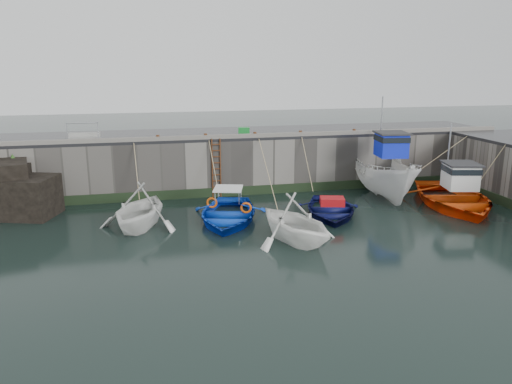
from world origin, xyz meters
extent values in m
plane|color=black|center=(0.00, 0.00, 0.00)|extent=(120.00, 120.00, 0.00)
cube|color=slate|center=(0.00, 12.50, 1.50)|extent=(30.00, 5.00, 3.00)
cube|color=black|center=(0.00, 12.50, 3.08)|extent=(30.00, 5.00, 0.16)
cube|color=slate|center=(0.00, 10.15, 3.26)|extent=(30.00, 0.30, 0.20)
cube|color=black|center=(0.00, 9.96, 0.25)|extent=(30.00, 0.08, 0.50)
cube|color=black|center=(-11.20, 8.40, 0.95)|extent=(2.96, 2.83, 1.90)
cube|color=black|center=(-12.20, 9.60, 1.15)|extent=(2.01, 1.83, 2.30)
cone|color=#2D591E|center=(-11.50, 8.20, 1.68)|extent=(0.44, 0.44, 0.45)
cone|color=#2D591E|center=(-12.00, 9.80, 2.58)|extent=(0.44, 0.44, 0.45)
cylinder|color=#3F1E0F|center=(-2.22, 9.92, 1.60)|extent=(0.07, 0.07, 3.20)
cylinder|color=#3F1E0F|center=(-1.78, 9.92, 1.60)|extent=(0.07, 0.07, 3.20)
cube|color=#3F1E0F|center=(-2.00, 9.90, 0.25)|extent=(0.44, 0.06, 0.05)
cube|color=#3F1E0F|center=(-2.00, 9.90, 0.58)|extent=(0.44, 0.06, 0.05)
cube|color=#3F1E0F|center=(-2.00, 9.90, 0.91)|extent=(0.44, 0.06, 0.05)
cube|color=#3F1E0F|center=(-2.00, 9.90, 1.24)|extent=(0.44, 0.06, 0.05)
cube|color=#3F1E0F|center=(-2.00, 9.90, 1.57)|extent=(0.44, 0.06, 0.05)
cube|color=#3F1E0F|center=(-2.00, 9.90, 1.90)|extent=(0.44, 0.06, 0.05)
cube|color=#3F1E0F|center=(-2.00, 9.90, 2.23)|extent=(0.44, 0.06, 0.05)
cube|color=#3F1E0F|center=(-2.00, 9.90, 2.56)|extent=(0.44, 0.06, 0.05)
cube|color=#3F1E0F|center=(-2.00, 9.90, 2.89)|extent=(0.44, 0.06, 0.05)
imported|color=white|center=(-6.10, 5.59, 0.00)|extent=(5.09, 5.43, 2.30)
imported|color=blue|center=(-2.14, 5.68, 0.00)|extent=(5.12, 6.19, 1.11)
imported|color=white|center=(0.06, 2.33, 0.00)|extent=(5.00, 5.35, 2.28)
imported|color=#0A0E44|center=(2.85, 5.52, 0.00)|extent=(4.60, 5.53, 0.99)
imported|color=silver|center=(7.03, 8.17, 0.97)|extent=(3.54, 7.16, 2.65)
cube|color=#0E20D2|center=(6.94, 7.57, 2.90)|extent=(1.60, 1.69, 1.20)
cube|color=black|center=(6.94, 7.57, 3.25)|extent=(1.67, 1.75, 0.28)
cube|color=#262628|center=(6.94, 7.57, 3.54)|extent=(1.83, 1.91, 0.08)
cylinder|color=#A5A8AD|center=(7.20, 9.35, 3.80)|extent=(0.08, 0.08, 3.00)
imported|color=#FC4C0D|center=(9.50, 5.51, 0.36)|extent=(6.35, 7.80, 1.42)
cube|color=white|center=(9.36, 4.92, 1.67)|extent=(1.71, 1.78, 1.20)
cube|color=black|center=(9.36, 4.92, 2.02)|extent=(1.78, 1.86, 0.28)
cube|color=#262628|center=(9.36, 4.92, 2.31)|extent=(1.95, 2.02, 0.08)
cylinder|color=#A5A8AD|center=(9.78, 6.67, 2.57)|extent=(0.08, 0.08, 3.00)
cube|color=#17812C|center=(-0.06, 11.96, 3.33)|extent=(0.71, 0.49, 0.34)
cylinder|color=#A5A8AD|center=(-9.50, 10.60, 3.66)|extent=(0.05, 0.05, 1.00)
cylinder|color=#A5A8AD|center=(-8.00, 10.60, 3.66)|extent=(0.05, 0.05, 1.00)
cylinder|color=#A5A8AD|center=(-8.75, 10.60, 4.12)|extent=(1.50, 0.05, 0.05)
cube|color=gray|center=(-8.75, 11.10, 3.25)|extent=(1.60, 0.35, 0.18)
cube|color=gray|center=(-8.75, 11.45, 3.43)|extent=(1.60, 0.35, 0.18)
cylinder|color=#3F1E0F|center=(-5.00, 10.25, 3.30)|extent=(0.18, 0.18, 0.28)
cylinder|color=#3F1E0F|center=(-2.50, 10.25, 3.30)|extent=(0.18, 0.18, 0.28)
cylinder|color=#3F1E0F|center=(0.20, 10.25, 3.30)|extent=(0.18, 0.18, 0.28)
cylinder|color=#3F1E0F|center=(2.80, 10.25, 3.30)|extent=(0.18, 0.18, 0.28)
cylinder|color=#3F1E0F|center=(6.00, 10.25, 3.30)|extent=(0.18, 0.18, 0.28)
camera|label=1|loc=(-5.79, -16.15, 7.06)|focal=35.00mm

